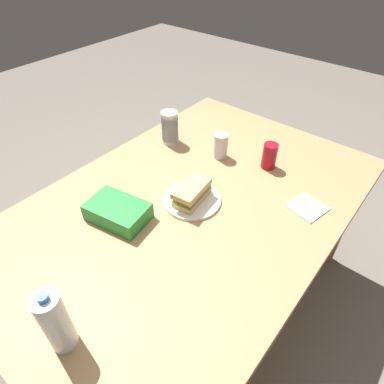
{
  "coord_description": "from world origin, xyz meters",
  "views": [
    {
      "loc": [
        0.77,
        0.65,
        1.66
      ],
      "look_at": [
        -0.01,
        -0.0,
        0.78
      ],
      "focal_mm": 31.2,
      "sensor_mm": 36.0,
      "label": 1
    }
  ],
  "objects_px": {
    "soda_can_red": "(269,156)",
    "soda_can_silver": "(221,146)",
    "water_bottle_tall": "(56,322)",
    "plastic_cup_stack": "(170,127)",
    "dining_table": "(190,216)",
    "chip_bag": "(118,212)",
    "paper_plate": "(192,200)",
    "sandwich": "(192,192)"
  },
  "relations": [
    {
      "from": "soda_can_red",
      "to": "soda_can_silver",
      "type": "distance_m",
      "value": 0.23
    },
    {
      "from": "water_bottle_tall",
      "to": "plastic_cup_stack",
      "type": "relative_size",
      "value": 1.4
    },
    {
      "from": "water_bottle_tall",
      "to": "soda_can_silver",
      "type": "distance_m",
      "value": 1.03
    },
    {
      "from": "dining_table",
      "to": "water_bottle_tall",
      "type": "relative_size",
      "value": 7.04
    },
    {
      "from": "water_bottle_tall",
      "to": "soda_can_silver",
      "type": "relative_size",
      "value": 1.92
    },
    {
      "from": "water_bottle_tall",
      "to": "chip_bag",
      "type": "bearing_deg",
      "value": -148.53
    },
    {
      "from": "soda_can_red",
      "to": "chip_bag",
      "type": "distance_m",
      "value": 0.72
    },
    {
      "from": "plastic_cup_stack",
      "to": "paper_plate",
      "type": "bearing_deg",
      "value": 53.15
    },
    {
      "from": "chip_bag",
      "to": "water_bottle_tall",
      "type": "relative_size",
      "value": 0.98
    },
    {
      "from": "dining_table",
      "to": "soda_can_silver",
      "type": "distance_m",
      "value": 0.39
    },
    {
      "from": "chip_bag",
      "to": "plastic_cup_stack",
      "type": "xyz_separation_m",
      "value": [
        -0.54,
        -0.22,
        0.05
      ]
    },
    {
      "from": "soda_can_red",
      "to": "soda_can_silver",
      "type": "bearing_deg",
      "value": -71.46
    },
    {
      "from": "paper_plate",
      "to": "plastic_cup_stack",
      "type": "relative_size",
      "value": 1.42
    },
    {
      "from": "sandwich",
      "to": "soda_can_red",
      "type": "distance_m",
      "value": 0.43
    },
    {
      "from": "water_bottle_tall",
      "to": "soda_can_silver",
      "type": "height_order",
      "value": "water_bottle_tall"
    },
    {
      "from": "sandwich",
      "to": "soda_can_silver",
      "type": "height_order",
      "value": "soda_can_silver"
    },
    {
      "from": "soda_can_red",
      "to": "soda_can_silver",
      "type": "height_order",
      "value": "same"
    },
    {
      "from": "soda_can_red",
      "to": "chip_bag",
      "type": "height_order",
      "value": "soda_can_red"
    },
    {
      "from": "water_bottle_tall",
      "to": "plastic_cup_stack",
      "type": "distance_m",
      "value": 1.07
    },
    {
      "from": "paper_plate",
      "to": "chip_bag",
      "type": "distance_m",
      "value": 0.3
    },
    {
      "from": "plastic_cup_stack",
      "to": "soda_can_silver",
      "type": "relative_size",
      "value": 1.37
    },
    {
      "from": "soda_can_red",
      "to": "sandwich",
      "type": "bearing_deg",
      "value": -16.09
    },
    {
      "from": "dining_table",
      "to": "soda_can_red",
      "type": "distance_m",
      "value": 0.46
    },
    {
      "from": "sandwich",
      "to": "plastic_cup_stack",
      "type": "distance_m",
      "value": 0.47
    },
    {
      "from": "soda_can_red",
      "to": "water_bottle_tall",
      "type": "relative_size",
      "value": 0.52
    },
    {
      "from": "soda_can_red",
      "to": "plastic_cup_stack",
      "type": "relative_size",
      "value": 0.73
    },
    {
      "from": "dining_table",
      "to": "paper_plate",
      "type": "xyz_separation_m",
      "value": [
        -0.01,
        -0.0,
        0.08
      ]
    },
    {
      "from": "soda_can_red",
      "to": "dining_table",
      "type": "bearing_deg",
      "value": -16.01
    },
    {
      "from": "soda_can_red",
      "to": "plastic_cup_stack",
      "type": "height_order",
      "value": "plastic_cup_stack"
    },
    {
      "from": "paper_plate",
      "to": "chip_bag",
      "type": "xyz_separation_m",
      "value": [
        0.26,
        -0.16,
        0.03
      ]
    },
    {
      "from": "dining_table",
      "to": "sandwich",
      "type": "distance_m",
      "value": 0.13
    },
    {
      "from": "soda_can_red",
      "to": "water_bottle_tall",
      "type": "xyz_separation_m",
      "value": [
        1.08,
        -0.02,
        0.05
      ]
    },
    {
      "from": "sandwich",
      "to": "soda_can_red",
      "type": "relative_size",
      "value": 1.57
    },
    {
      "from": "water_bottle_tall",
      "to": "plastic_cup_stack",
      "type": "xyz_separation_m",
      "value": [
        -0.96,
        -0.47,
        -0.03
      ]
    },
    {
      "from": "paper_plate",
      "to": "soda_can_silver",
      "type": "distance_m",
      "value": 0.35
    },
    {
      "from": "dining_table",
      "to": "paper_plate",
      "type": "bearing_deg",
      "value": -176.74
    },
    {
      "from": "sandwich",
      "to": "water_bottle_tall",
      "type": "distance_m",
      "value": 0.68
    },
    {
      "from": "paper_plate",
      "to": "soda_can_silver",
      "type": "relative_size",
      "value": 1.94
    },
    {
      "from": "soda_can_red",
      "to": "chip_bag",
      "type": "relative_size",
      "value": 0.53
    },
    {
      "from": "water_bottle_tall",
      "to": "dining_table",
      "type": "bearing_deg",
      "value": -171.6
    },
    {
      "from": "water_bottle_tall",
      "to": "paper_plate",
      "type": "bearing_deg",
      "value": -171.68
    },
    {
      "from": "plastic_cup_stack",
      "to": "chip_bag",
      "type": "bearing_deg",
      "value": 21.96
    }
  ]
}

